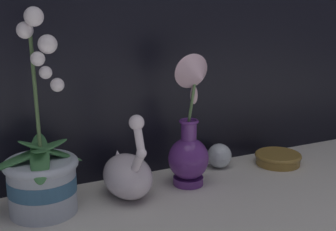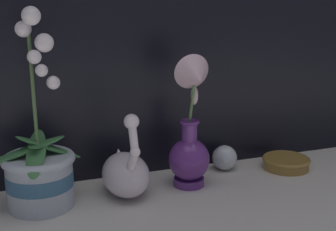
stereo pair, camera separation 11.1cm
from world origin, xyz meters
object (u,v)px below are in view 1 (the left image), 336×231
glass_sphere (219,156)px  amber_dish (278,158)px  blue_vase (190,139)px  orchid_potted_plant (42,174)px  swan_figurine (127,173)px

glass_sphere → amber_dish: size_ratio=0.52×
blue_vase → orchid_potted_plant: bearing=178.3°
orchid_potted_plant → glass_sphere: (0.49, 0.06, -0.06)m
orchid_potted_plant → amber_dish: 0.65m
blue_vase → glass_sphere: 0.17m
orchid_potted_plant → swan_figurine: bearing=-0.6°
blue_vase → amber_dish: blue_vase is taller
amber_dish → blue_vase: bearing=-175.0°
blue_vase → amber_dish: 0.31m
blue_vase → glass_sphere: (0.13, 0.07, -0.09)m
swan_figurine → blue_vase: bearing=-3.0°
swan_figurine → glass_sphere: (0.29, 0.06, -0.02)m
orchid_potted_plant → blue_vase: (0.36, -0.01, 0.03)m
blue_vase → glass_sphere: blue_vase is taller
swan_figurine → amber_dish: 0.46m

